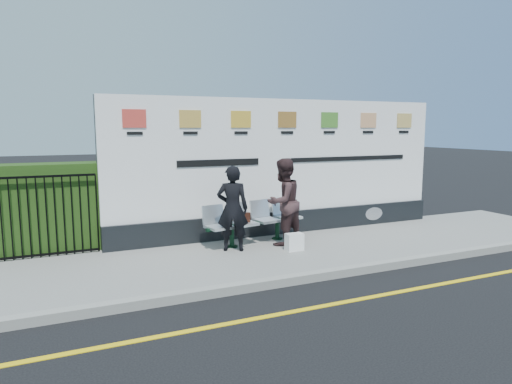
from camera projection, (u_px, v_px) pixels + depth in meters
ground at (375, 297)px, 6.79m from camera, size 80.00×80.00×0.00m
pavement at (294, 251)px, 9.04m from camera, size 14.00×3.00×0.12m
kerb at (337, 273)px, 7.68m from camera, size 14.00×0.18×0.14m
yellow_line at (375, 296)px, 6.79m from camera, size 14.00×0.10×0.01m
billboard at (285, 176)px, 10.27m from camera, size 8.00×0.30×3.00m
hedge at (38, 208)px, 8.69m from camera, size 2.35×0.70×1.70m
railing at (38, 217)px, 8.30m from camera, size 2.05×0.06×1.54m
bench at (255, 232)px, 9.46m from camera, size 2.26×0.97×0.47m
woman_left at (233, 208)px, 8.79m from camera, size 0.72×0.61×1.66m
woman_right at (283, 202)px, 9.26m from camera, size 1.05×0.96×1.77m
handbag_brown at (244, 217)px, 9.25m from camera, size 0.25×0.11×0.20m
carrier_bag_white at (294, 242)px, 8.88m from camera, size 0.34×0.20×0.34m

